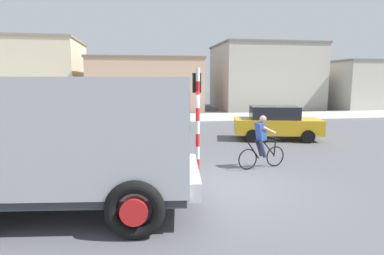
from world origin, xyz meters
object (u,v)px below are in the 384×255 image
traffic_light_pole (197,105)px  cyclist (262,142)px  car_white_mid (73,118)px  truck_foreground (66,136)px  car_red_near (276,123)px

traffic_light_pole → cyclist: bearing=-0.4°
traffic_light_pole → car_white_mid: traffic_light_pole is taller
cyclist → car_white_mid: size_ratio=0.40×
truck_foreground → car_red_near: (7.96, 7.31, -0.85)m
truck_foreground → traffic_light_pole: (3.29, 2.66, 0.40)m
truck_foreground → car_white_mid: truck_foreground is taller
traffic_light_pole → car_white_mid: 9.77m
car_white_mid → traffic_light_pole: bearing=-56.8°
car_red_near → car_white_mid: size_ratio=1.01×
truck_foreground → car_white_mid: (-2.01, 10.77, -0.85)m
car_red_near → car_white_mid: (-9.97, 3.45, 0.00)m
car_white_mid → truck_foreground: bearing=-79.4°
truck_foreground → traffic_light_pole: 4.25m
traffic_light_pole → car_red_near: bearing=44.9°
cyclist → car_red_near: cyclist is taller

